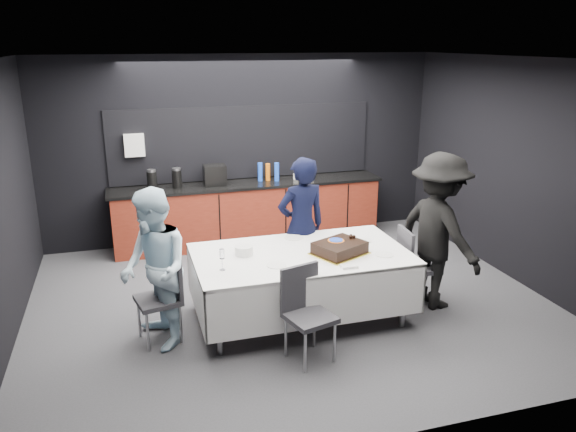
# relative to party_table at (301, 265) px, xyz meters

# --- Properties ---
(ground) EXTENTS (6.00, 6.00, 0.00)m
(ground) POSITION_rel_party_table_xyz_m (0.00, 0.40, -0.64)
(ground) COLOR #424347
(ground) RESTS_ON ground
(room_shell) EXTENTS (6.04, 5.04, 2.82)m
(room_shell) POSITION_rel_party_table_xyz_m (0.00, 0.40, 1.22)
(room_shell) COLOR white
(room_shell) RESTS_ON ground
(kitchenette) EXTENTS (4.10, 0.64, 2.05)m
(kitchenette) POSITION_rel_party_table_xyz_m (-0.02, 2.62, -0.10)
(kitchenette) COLOR #631B0F
(kitchenette) RESTS_ON ground
(party_table) EXTENTS (2.32, 1.32, 0.78)m
(party_table) POSITION_rel_party_table_xyz_m (0.00, 0.00, 0.00)
(party_table) COLOR #99999E
(party_table) RESTS_ON ground
(cake_assembly) EXTENTS (0.67, 0.62, 0.17)m
(cake_assembly) POSITION_rel_party_table_xyz_m (0.39, -0.14, 0.21)
(cake_assembly) COLOR gold
(cake_assembly) RESTS_ON party_table
(plate_stack) EXTENTS (0.20, 0.20, 0.10)m
(plate_stack) POSITION_rel_party_table_xyz_m (-0.60, 0.13, 0.19)
(plate_stack) COLOR white
(plate_stack) RESTS_ON party_table
(loose_plate_near) EXTENTS (0.20, 0.20, 0.01)m
(loose_plate_near) POSITION_rel_party_table_xyz_m (-0.35, -0.26, 0.14)
(loose_plate_near) COLOR white
(loose_plate_near) RESTS_ON party_table
(loose_plate_right_a) EXTENTS (0.19, 0.19, 0.01)m
(loose_plate_right_a) POSITION_rel_party_table_xyz_m (0.81, 0.16, 0.14)
(loose_plate_right_a) COLOR white
(loose_plate_right_a) RESTS_ON party_table
(loose_plate_right_b) EXTENTS (0.20, 0.20, 0.01)m
(loose_plate_right_b) POSITION_rel_party_table_xyz_m (0.84, -0.31, 0.14)
(loose_plate_right_b) COLOR white
(loose_plate_right_b) RESTS_ON party_table
(loose_plate_far) EXTENTS (0.21, 0.21, 0.01)m
(loose_plate_far) POSITION_rel_party_table_xyz_m (0.06, 0.49, 0.14)
(loose_plate_far) COLOR white
(loose_plate_far) RESTS_ON party_table
(fork_pile) EXTENTS (0.17, 0.11, 0.03)m
(fork_pile) POSITION_rel_party_table_xyz_m (0.34, -0.52, 0.15)
(fork_pile) COLOR white
(fork_pile) RESTS_ON party_table
(champagne_flute) EXTENTS (0.06, 0.06, 0.22)m
(champagne_flute) POSITION_rel_party_table_xyz_m (-0.90, -0.22, 0.30)
(champagne_flute) COLOR white
(champagne_flute) RESTS_ON party_table
(chair_left) EXTENTS (0.50, 0.50, 0.92)m
(chair_left) POSITION_rel_party_table_xyz_m (-1.47, -0.02, -0.11)
(chair_left) COLOR #2F2F34
(chair_left) RESTS_ON ground
(chair_right) EXTENTS (0.46, 0.46, 0.92)m
(chair_right) POSITION_rel_party_table_xyz_m (1.36, -0.02, -0.11)
(chair_right) COLOR #2F2F34
(chair_right) RESTS_ON ground
(chair_near) EXTENTS (0.52, 0.52, 0.92)m
(chair_near) POSITION_rel_party_table_xyz_m (-0.20, -0.76, -0.11)
(chair_near) COLOR #2F2F34
(chair_near) RESTS_ON ground
(person_center) EXTENTS (0.67, 0.49, 1.70)m
(person_center) POSITION_rel_party_table_xyz_m (0.22, 0.67, 0.21)
(person_center) COLOR black
(person_center) RESTS_ON ground
(person_left) EXTENTS (0.79, 0.92, 1.64)m
(person_left) POSITION_rel_party_table_xyz_m (-1.56, -0.11, 0.18)
(person_left) COLOR silver
(person_left) RESTS_ON ground
(person_right) EXTENTS (0.95, 1.30, 1.81)m
(person_right) POSITION_rel_party_table_xyz_m (1.61, -0.11, 0.26)
(person_right) COLOR black
(person_right) RESTS_ON ground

